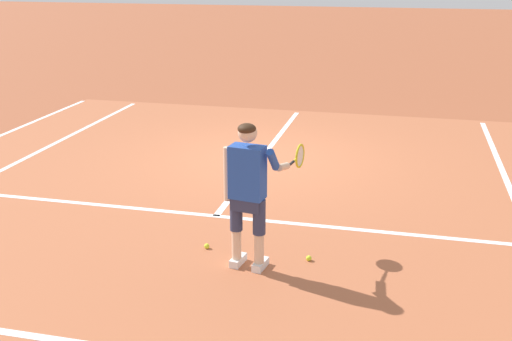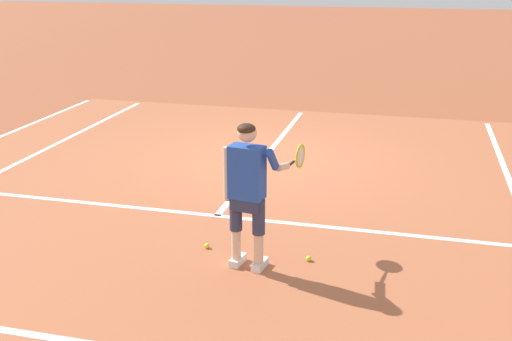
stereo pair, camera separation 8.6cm
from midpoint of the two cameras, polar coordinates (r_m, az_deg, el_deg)
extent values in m
plane|color=#9E5133|center=(11.14, 0.96, 1.12)|extent=(80.00, 80.00, 0.00)
cube|color=#B2603D|center=(10.08, -0.56, -0.77)|extent=(10.98, 10.00, 0.00)
cube|color=white|center=(8.65, -3.30, -4.17)|extent=(8.23, 0.10, 0.01)
cube|color=white|center=(11.56, 1.48, 1.79)|extent=(0.10, 6.40, 0.01)
cube|color=white|center=(11.78, -20.29, 0.94)|extent=(0.10, 9.60, 0.01)
cube|color=white|center=(7.31, -1.34, -8.23)|extent=(0.15, 0.29, 0.09)
cube|color=white|center=(7.21, 0.71, -8.62)|extent=(0.15, 0.29, 0.09)
cylinder|color=beige|center=(7.18, -1.49, -6.76)|extent=(0.11, 0.11, 0.36)
cylinder|color=#2D3351|center=(7.03, -1.51, -3.92)|extent=(0.14, 0.14, 0.41)
cylinder|color=beige|center=(7.08, 0.59, -7.14)|extent=(0.11, 0.11, 0.36)
cylinder|color=#2D3351|center=(6.92, 0.60, -4.27)|extent=(0.14, 0.14, 0.41)
cube|color=#2D3351|center=(6.91, -0.47, -2.83)|extent=(0.37, 0.25, 0.20)
cube|color=#234CAD|center=(6.79, -0.47, -0.16)|extent=(0.41, 0.27, 0.60)
cylinder|color=beige|center=(6.90, -2.30, -0.31)|extent=(0.09, 0.09, 0.62)
cylinder|color=#234CAD|center=(6.73, 1.90, 0.99)|extent=(0.13, 0.27, 0.29)
cylinder|color=beige|center=(6.95, 2.82, 0.33)|extent=(0.12, 0.30, 0.14)
sphere|color=beige|center=(6.67, -0.45, 3.48)|extent=(0.21, 0.21, 0.21)
ellipsoid|color=#382314|center=(6.64, -0.52, 3.86)|extent=(0.23, 0.23, 0.12)
cylinder|color=#232326|center=(7.15, 3.54, 0.60)|extent=(0.06, 0.20, 0.03)
cylinder|color=yellow|center=(7.28, 3.94, 0.93)|extent=(0.04, 0.10, 0.02)
torus|color=yellow|center=(7.45, 4.41, 1.33)|extent=(0.07, 0.30, 0.30)
cylinder|color=silver|center=(7.45, 4.41, 1.33)|extent=(0.04, 0.25, 0.25)
sphere|color=#CCE02D|center=(7.41, 5.18, -8.04)|extent=(0.07, 0.07, 0.07)
sphere|color=#CCE02D|center=(7.71, -4.20, -6.91)|extent=(0.07, 0.07, 0.07)
camera|label=1|loc=(0.04, -89.66, 0.12)|focal=43.62mm
camera|label=2|loc=(0.04, 90.34, -0.12)|focal=43.62mm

